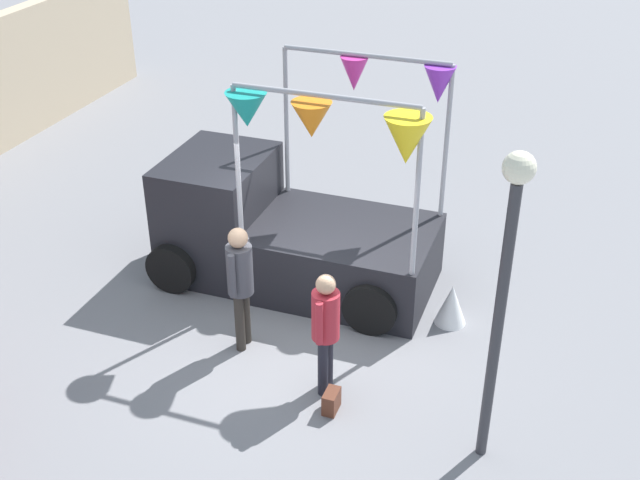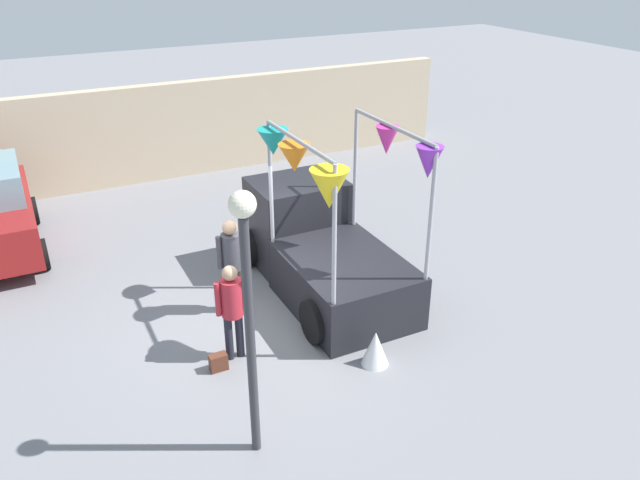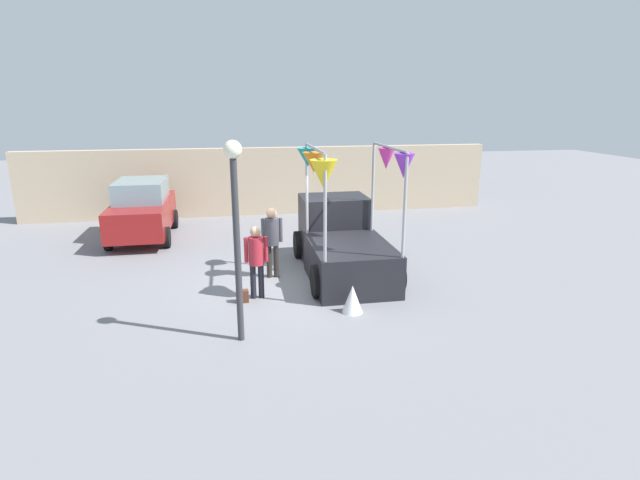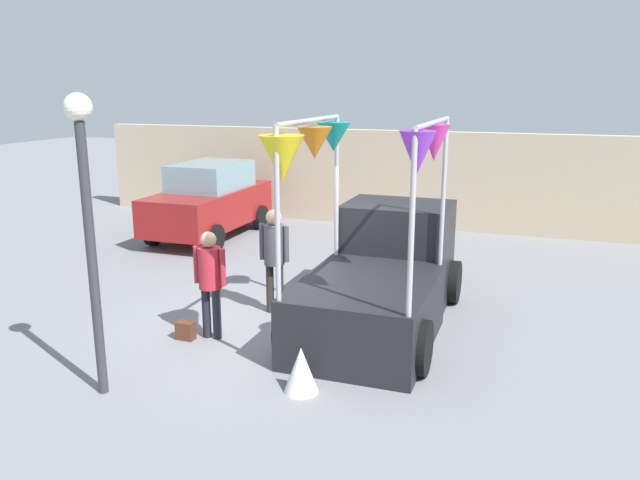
{
  "view_description": "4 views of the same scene",
  "coord_description": "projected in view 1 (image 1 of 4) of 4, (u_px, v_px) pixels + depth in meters",
  "views": [
    {
      "loc": [
        -8.16,
        -3.33,
        6.62
      ],
      "look_at": [
        0.78,
        -0.12,
        1.15
      ],
      "focal_mm": 45.0,
      "sensor_mm": 36.0,
      "label": 1
    },
    {
      "loc": [
        -3.31,
        -8.77,
        6.19
      ],
      "look_at": [
        0.99,
        -0.21,
        1.46
      ],
      "focal_mm": 35.0,
      "sensor_mm": 36.0,
      "label": 2
    },
    {
      "loc": [
        -1.34,
        -11.44,
        4.32
      ],
      "look_at": [
        0.67,
        -0.46,
        1.2
      ],
      "focal_mm": 28.0,
      "sensor_mm": 36.0,
      "label": 3
    },
    {
      "loc": [
        3.74,
        -8.65,
        3.77
      ],
      "look_at": [
        0.76,
        -0.31,
        1.57
      ],
      "focal_mm": 35.0,
      "sensor_mm": 36.0,
      "label": 4
    }
  ],
  "objects": [
    {
      "name": "ground_plane",
      "position": [
        292.0,
        338.0,
        10.93
      ],
      "size": [
        60.0,
        60.0,
        0.0
      ],
      "primitive_type": "plane",
      "color": "slate"
    },
    {
      "name": "vendor_truck",
      "position": [
        279.0,
        224.0,
        11.89
      ],
      "size": [
        2.38,
        4.12,
        3.32
      ],
      "color": "black",
      "rests_on": "ground"
    },
    {
      "name": "person_customer",
      "position": [
        326.0,
        323.0,
        9.53
      ],
      "size": [
        0.53,
        0.34,
        1.67
      ],
      "color": "black",
      "rests_on": "ground"
    },
    {
      "name": "person_vendor",
      "position": [
        240.0,
        277.0,
        10.26
      ],
      "size": [
        0.53,
        0.34,
        1.79
      ],
      "color": "#2D2823",
      "rests_on": "ground"
    },
    {
      "name": "handbag",
      "position": [
        331.0,
        401.0,
        9.62
      ],
      "size": [
        0.28,
        0.16,
        0.28
      ],
      "primitive_type": "cube",
      "color": "#592D1E",
      "rests_on": "ground"
    },
    {
      "name": "street_lamp",
      "position": [
        505.0,
        270.0,
        7.87
      ],
      "size": [
        0.32,
        0.32,
        3.7
      ],
      "color": "#333338",
      "rests_on": "ground"
    },
    {
      "name": "folded_kite_bundle_white",
      "position": [
        451.0,
        304.0,
        11.1
      ],
      "size": [
        0.51,
        0.51,
        0.6
      ],
      "primitive_type": "cone",
      "rotation": [
        0.0,
        0.0,
        1.39
      ],
      "color": "white",
      "rests_on": "ground"
    }
  ]
}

